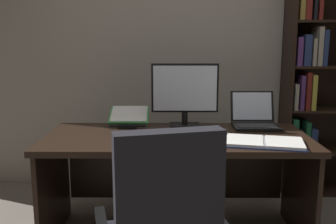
{
  "coord_description": "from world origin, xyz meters",
  "views": [
    {
      "loc": [
        -0.1,
        -1.67,
        1.39
      ],
      "look_at": [
        -0.11,
        0.84,
        0.91
      ],
      "focal_mm": 41.61,
      "sensor_mm": 36.0,
      "label": 1
    }
  ],
  "objects": [
    {
      "name": "reading_stand_with_book",
      "position": [
        -0.41,
        1.22,
        0.81
      ],
      "size": [
        0.3,
        0.28,
        0.12
      ],
      "color": "black",
      "rests_on": "desk"
    },
    {
      "name": "laptop",
      "position": [
        0.53,
        1.17,
        0.79
      ],
      "size": [
        0.33,
        0.33,
        0.25
      ],
      "color": "black",
      "rests_on": "desk"
    },
    {
      "name": "open_binder",
      "position": [
        0.49,
        0.68,
        0.75
      ],
      "size": [
        0.53,
        0.38,
        0.02
      ],
      "rotation": [
        0.0,
        0.0,
        -0.2
      ],
      "color": "navy",
      "rests_on": "desk"
    },
    {
      "name": "notepad",
      "position": [
        0.23,
        0.88,
        0.75
      ],
      "size": [
        0.19,
        0.24,
        0.01
      ],
      "primitive_type": "cube",
      "rotation": [
        0.0,
        0.0,
        0.19
      ],
      "color": "white",
      "rests_on": "desk"
    },
    {
      "name": "desk",
      "position": [
        -0.06,
        0.97,
        0.55
      ],
      "size": [
        1.78,
        0.78,
        0.74
      ],
      "color": "black",
      "rests_on": "ground"
    },
    {
      "name": "bookshelf",
      "position": [
        1.23,
        1.75,
        1.12
      ],
      "size": [
        0.82,
        0.33,
        2.29
      ],
      "color": "black",
      "rests_on": "ground"
    },
    {
      "name": "pen",
      "position": [
        0.25,
        0.88,
        0.75
      ],
      "size": [
        0.14,
        0.04,
        0.01
      ],
      "primitive_type": "cylinder",
      "rotation": [
        0.0,
        1.57,
        0.24
      ],
      "color": "black",
      "rests_on": "notepad"
    },
    {
      "name": "computer_mouse",
      "position": [
        -0.29,
        0.73,
        0.76
      ],
      "size": [
        0.06,
        0.1,
        0.04
      ],
      "primitive_type": "ellipsoid",
      "color": "black",
      "rests_on": "desk"
    },
    {
      "name": "wall_back",
      "position": [
        0.0,
        1.99,
        1.33
      ],
      "size": [
        5.14,
        0.12,
        2.66
      ],
      "primitive_type": "cube",
      "color": "#A89E8E",
      "rests_on": "ground"
    },
    {
      "name": "keyboard",
      "position": [
        0.01,
        0.73,
        0.75
      ],
      "size": [
        0.42,
        0.15,
        0.02
      ],
      "primitive_type": "cube",
      "color": "black",
      "rests_on": "desk"
    },
    {
      "name": "monitor",
      "position": [
        0.01,
        1.16,
        0.98
      ],
      "size": [
        0.49,
        0.16,
        0.47
      ],
      "color": "black",
      "rests_on": "desk"
    }
  ]
}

